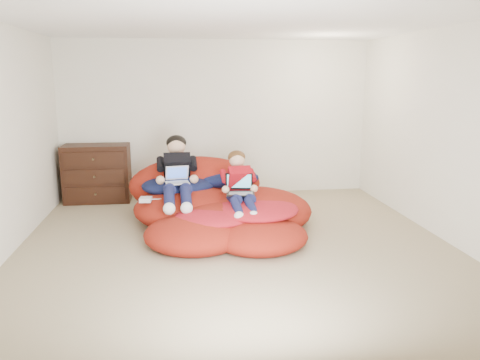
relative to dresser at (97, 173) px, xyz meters
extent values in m
cube|color=tan|center=(1.90, -2.23, -0.57)|extent=(5.10, 5.10, 0.25)
cube|color=white|center=(1.90, 0.28, 0.80)|extent=(5.10, 0.02, 2.50)
cube|color=white|center=(1.90, -4.74, 0.80)|extent=(5.10, 0.02, 2.50)
cube|color=white|center=(4.41, -2.23, 0.80)|extent=(0.02, 5.10, 2.50)
cube|color=white|center=(1.90, -2.23, 2.06)|extent=(5.10, 5.10, 0.02)
cube|color=black|center=(0.00, 0.01, 0.00)|extent=(1.00, 0.50, 0.89)
cube|color=black|center=(0.00, -0.25, -0.27)|extent=(0.89, 0.02, 0.21)
cylinder|color=#4C3F26|center=(0.00, -0.27, -0.27)|extent=(0.03, 0.06, 0.03)
cube|color=black|center=(0.00, -0.25, 0.00)|extent=(0.89, 0.02, 0.21)
cylinder|color=#4C3F26|center=(0.00, -0.27, 0.00)|extent=(0.03, 0.06, 0.03)
cube|color=black|center=(0.00, -0.25, 0.27)|extent=(0.89, 0.02, 0.21)
cylinder|color=#4C3F26|center=(0.00, -0.27, 0.27)|extent=(0.03, 0.06, 0.03)
ellipsoid|color=#A12012|center=(1.40, -1.36, -0.23)|extent=(1.48, 1.33, 0.53)
ellipsoid|color=#A12012|center=(2.22, -1.52, -0.25)|extent=(1.52, 1.48, 0.55)
ellipsoid|color=#A12012|center=(1.75, -1.91, -0.27)|extent=(1.38, 1.10, 0.44)
ellipsoid|color=#A12012|center=(1.44, -2.19, -0.31)|extent=(1.22, 1.12, 0.41)
ellipsoid|color=#A12012|center=(2.16, -2.34, -0.32)|extent=(1.12, 1.02, 0.37)
ellipsoid|color=#A12012|center=(1.49, -0.83, -0.05)|extent=(1.87, 0.83, 0.83)
ellipsoid|color=#11183F|center=(1.25, -1.15, 0.03)|extent=(0.98, 0.80, 0.25)
ellipsoid|color=#11183F|center=(1.88, -0.95, 0.07)|extent=(1.02, 0.71, 0.24)
ellipsoid|color=red|center=(2.19, -1.93, -0.11)|extent=(1.05, 1.05, 0.19)
ellipsoid|color=red|center=(1.66, -2.05, -0.15)|extent=(0.95, 0.85, 0.17)
ellipsoid|color=white|center=(1.30, -0.67, 0.17)|extent=(0.49, 0.31, 0.31)
cube|color=black|center=(1.24, -1.14, 0.24)|extent=(0.36, 0.47, 0.52)
sphere|color=tan|center=(1.24, -0.98, 0.55)|extent=(0.25, 0.25, 0.25)
ellipsoid|color=black|center=(1.24, -0.95, 0.59)|extent=(0.28, 0.26, 0.21)
cylinder|color=#13173D|center=(1.14, -1.48, 0.07)|extent=(0.17, 0.41, 0.22)
cylinder|color=#13173D|center=(1.14, -1.84, 0.03)|extent=(0.14, 0.39, 0.26)
sphere|color=white|center=(1.14, -2.04, -0.04)|extent=(0.15, 0.15, 0.15)
cylinder|color=#13173D|center=(1.34, -1.48, 0.07)|extent=(0.17, 0.41, 0.22)
cylinder|color=#13173D|center=(1.34, -1.84, 0.03)|extent=(0.14, 0.39, 0.26)
sphere|color=white|center=(1.34, -2.04, -0.04)|extent=(0.15, 0.15, 0.15)
cube|color=#AC0F18|center=(2.01, -1.57, 0.15)|extent=(0.33, 0.39, 0.44)
sphere|color=tan|center=(2.01, -1.46, 0.42)|extent=(0.20, 0.20, 0.20)
ellipsoid|color=#4A2D13|center=(2.01, -1.43, 0.45)|extent=(0.23, 0.21, 0.17)
cylinder|color=#13173D|center=(1.93, -1.84, 0.00)|extent=(0.17, 0.34, 0.18)
cylinder|color=#13173D|center=(1.93, -2.13, -0.03)|extent=(0.15, 0.33, 0.21)
sphere|color=white|center=(1.93, -2.30, -0.09)|extent=(0.12, 0.12, 0.12)
cylinder|color=#13173D|center=(2.10, -1.84, 0.00)|extent=(0.17, 0.34, 0.18)
cylinder|color=#13173D|center=(2.10, -2.13, -0.03)|extent=(0.15, 0.33, 0.21)
sphere|color=white|center=(2.10, -2.30, -0.09)|extent=(0.12, 0.12, 0.12)
cube|color=silver|center=(1.24, -1.47, 0.14)|extent=(0.32, 0.25, 0.01)
cube|color=gray|center=(1.24, -1.48, 0.15)|extent=(0.26, 0.15, 0.00)
cube|color=silver|center=(1.24, -1.33, 0.25)|extent=(0.31, 0.13, 0.20)
cube|color=blue|center=(1.24, -1.33, 0.25)|extent=(0.27, 0.10, 0.16)
cube|color=black|center=(2.01, -1.83, 0.06)|extent=(0.37, 0.28, 0.01)
cube|color=gray|center=(2.01, -1.84, 0.07)|extent=(0.31, 0.17, 0.00)
cube|color=black|center=(2.01, -1.67, 0.18)|extent=(0.35, 0.14, 0.23)
cube|color=#53AAC2|center=(2.01, -1.68, 0.19)|extent=(0.31, 0.11, 0.18)
cube|color=silver|center=(0.84, -1.62, -0.03)|extent=(0.16, 0.16, 0.05)
camera|label=1|loc=(1.26, -7.37, 1.48)|focal=35.00mm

